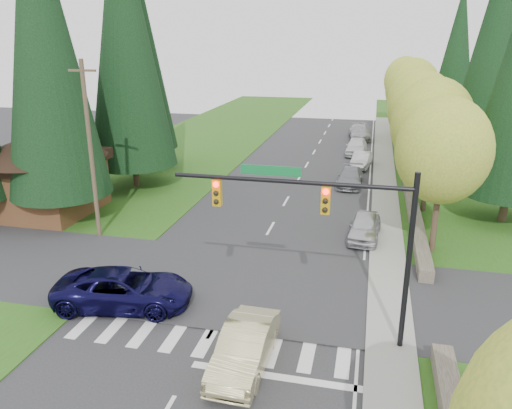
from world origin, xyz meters
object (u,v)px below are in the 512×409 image
(sedan_champagne, at_px, (245,348))
(parked_car_c, at_px, (361,160))
(parked_car_e, at_px, (359,132))
(suv_navy, at_px, (124,289))
(parked_car_d, at_px, (356,146))
(parked_car_b, at_px, (350,177))
(parked_car_a, at_px, (365,227))

(sedan_champagne, distance_m, parked_car_c, 30.16)
(sedan_champagne, relative_size, parked_car_c, 1.13)
(parked_car_c, bearing_deg, parked_car_e, 99.84)
(suv_navy, height_order, parked_car_d, parked_car_d)
(parked_car_b, bearing_deg, parked_car_d, 92.07)
(parked_car_c, distance_m, parked_car_d, 5.23)
(parked_car_d, bearing_deg, parked_car_b, -88.34)
(parked_car_d, relative_size, parked_car_e, 0.89)
(parked_car_a, xyz_separation_m, parked_car_e, (-1.40, 30.38, 0.07))
(suv_navy, xyz_separation_m, parked_car_b, (8.46, 21.07, -0.14))
(sedan_champagne, xyz_separation_m, parked_car_e, (2.37, 43.42, 0.02))
(parked_car_d, bearing_deg, parked_car_a, -84.72)
(sedan_champagne, bearing_deg, suv_navy, 155.99)
(parked_car_a, bearing_deg, parked_car_b, 100.91)
(sedan_champagne, bearing_deg, parked_car_b, 85.59)
(suv_navy, bearing_deg, parked_car_e, -21.52)
(sedan_champagne, height_order, parked_car_a, sedan_champagne)
(parked_car_d, bearing_deg, suv_navy, -103.00)
(sedan_champagne, relative_size, parked_car_d, 0.96)
(suv_navy, height_order, parked_car_a, suv_navy)
(suv_navy, relative_size, parked_car_c, 1.42)
(parked_car_d, bearing_deg, parked_car_c, -81.16)
(parked_car_a, height_order, parked_car_b, parked_car_a)
(parked_car_c, height_order, parked_car_e, parked_car_e)
(parked_car_c, distance_m, parked_car_e, 13.43)
(suv_navy, distance_m, parked_car_c, 28.63)
(suv_navy, height_order, parked_car_c, suv_navy)
(suv_navy, distance_m, parked_car_e, 41.42)
(parked_car_e, bearing_deg, parked_car_c, -93.33)
(parked_car_a, distance_m, parked_car_e, 30.41)
(parked_car_e, bearing_deg, parked_car_b, -96.12)
(parked_car_b, distance_m, parked_car_e, 19.48)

